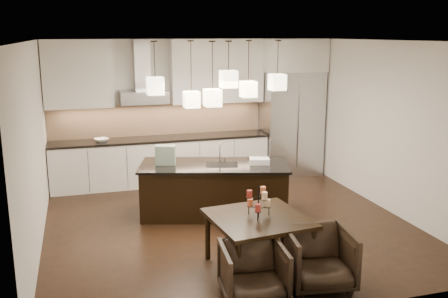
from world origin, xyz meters
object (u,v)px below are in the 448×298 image
object	(u,v)px
island_body	(214,190)
dining_table	(258,242)
refrigerator	(291,123)
armchair_left	(253,273)
armchair_right	(319,258)

from	to	relation	value
island_body	dining_table	distance (m)	2.02
refrigerator	dining_table	world-z (taller)	refrigerator
island_body	armchair_left	bearing A→B (deg)	-80.07
refrigerator	armchair_right	size ratio (longest dim) A/B	2.82
refrigerator	dining_table	bearing A→B (deg)	-118.86
island_body	armchair_left	distance (m)	2.76
dining_table	armchair_right	xyz separation A→B (m)	(0.52, -0.63, 0.01)
dining_table	armchair_left	size ratio (longest dim) A/B	1.60
armchair_left	armchair_right	distance (m)	0.85
refrigerator	armchair_right	world-z (taller)	refrigerator
island_body	dining_table	world-z (taller)	island_body
refrigerator	dining_table	distance (m)	4.57
dining_table	armchair_right	bearing A→B (deg)	-56.58
island_body	armchair_left	size ratio (longest dim) A/B	3.24
refrigerator	armchair_left	size ratio (longest dim) A/B	3.02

